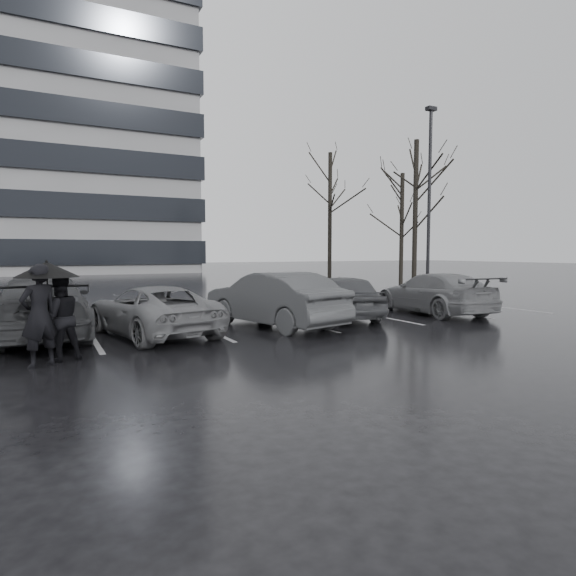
# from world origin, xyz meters

# --- Properties ---
(ground) EXTENTS (160.00, 160.00, 0.00)m
(ground) POSITION_xyz_m (0.00, 0.00, 0.00)
(ground) COLOR black
(ground) RESTS_ON ground
(car_main) EXTENTS (2.52, 4.26, 1.36)m
(car_main) POSITION_xyz_m (2.15, 2.28, 0.68)
(car_main) COLOR black
(car_main) RESTS_ON ground
(car_west_a) EXTENTS (2.62, 4.77, 1.49)m
(car_west_a) POSITION_xyz_m (-0.41, 1.75, 0.75)
(car_west_a) COLOR #2A2A2C
(car_west_a) RESTS_ON ground
(car_west_b) EXTENTS (2.85, 4.67, 1.21)m
(car_west_b) POSITION_xyz_m (-3.65, 1.85, 0.61)
(car_west_b) COLOR #505053
(car_west_b) RESTS_ON ground
(car_west_c) EXTENTS (2.17, 5.10, 1.47)m
(car_west_c) POSITION_xyz_m (-6.02, 2.59, 0.73)
(car_west_c) COLOR black
(car_west_c) RESTS_ON ground
(car_east) EXTENTS (2.24, 4.76, 1.34)m
(car_east) POSITION_xyz_m (5.46, 1.81, 0.67)
(car_east) COLOR #505053
(car_east) RESTS_ON ground
(pedestrian_left) EXTENTS (0.79, 0.70, 1.83)m
(pedestrian_left) POSITION_xyz_m (-6.09, -0.54, 0.91)
(pedestrian_left) COLOR black
(pedestrian_left) RESTS_ON ground
(pedestrian_right) EXTENTS (0.92, 0.80, 1.62)m
(pedestrian_right) POSITION_xyz_m (-5.76, -0.17, 0.81)
(pedestrian_right) COLOR black
(pedestrian_right) RESTS_ON ground
(umbrella) EXTENTS (1.11, 1.11, 1.88)m
(umbrella) POSITION_xyz_m (-5.94, -0.30, 1.72)
(umbrella) COLOR black
(umbrella) RESTS_ON ground
(lamp_post) EXTENTS (0.45, 0.45, 8.31)m
(lamp_post) POSITION_xyz_m (9.26, 6.08, 3.80)
(lamp_post) COLOR gray
(lamp_post) RESTS_ON ground
(stall_stripes) EXTENTS (19.72, 5.00, 0.00)m
(stall_stripes) POSITION_xyz_m (-0.80, 2.50, 0.00)
(stall_stripes) COLOR #A3A2A5
(stall_stripes) RESTS_ON ground
(tree_east) EXTENTS (0.26, 0.26, 8.00)m
(tree_east) POSITION_xyz_m (12.00, 10.00, 4.00)
(tree_east) COLOR black
(tree_east) RESTS_ON ground
(tree_ne) EXTENTS (0.26, 0.26, 7.00)m
(tree_ne) POSITION_xyz_m (14.50, 14.00, 3.50)
(tree_ne) COLOR black
(tree_ne) RESTS_ON ground
(tree_north) EXTENTS (0.26, 0.26, 8.50)m
(tree_north) POSITION_xyz_m (11.00, 17.00, 4.25)
(tree_north) COLOR black
(tree_north) RESTS_ON ground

